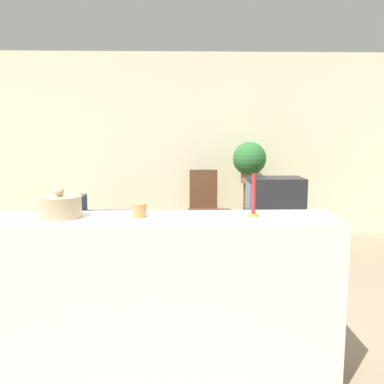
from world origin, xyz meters
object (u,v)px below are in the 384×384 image
(potted_plant, at_px, (249,160))
(couch, at_px, (91,255))
(television, at_px, (275,199))
(wooden_chair, at_px, (204,204))
(decorative_bowl, at_px, (60,207))

(potted_plant, bearing_deg, couch, -140.15)
(television, height_order, wooden_chair, wooden_chair)
(potted_plant, bearing_deg, decorative_bowl, -116.26)
(potted_plant, bearing_deg, television, -76.30)
(wooden_chair, bearing_deg, television, -40.41)
(couch, relative_size, decorative_bowl, 7.99)
(couch, distance_m, television, 2.32)
(couch, xyz_separation_m, television, (2.13, 0.81, 0.46))
(couch, bearing_deg, potted_plant, 39.85)
(couch, height_order, television, television)
(decorative_bowl, bearing_deg, television, 54.43)
(couch, xyz_separation_m, potted_plant, (1.93, 1.61, 0.89))
(television, distance_m, decorative_bowl, 3.30)
(television, distance_m, potted_plant, 0.93)
(couch, xyz_separation_m, decorative_bowl, (0.22, -1.85, 0.85))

